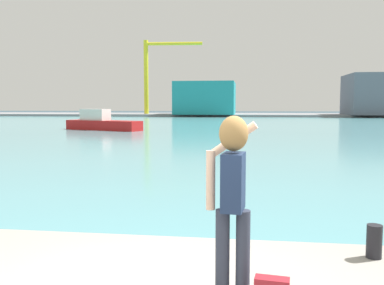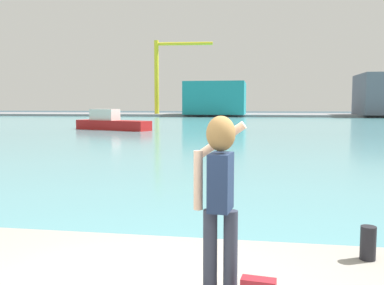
% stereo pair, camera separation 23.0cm
% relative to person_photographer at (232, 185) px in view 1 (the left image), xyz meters
% --- Properties ---
extents(ground_plane, '(220.00, 220.00, 0.00)m').
position_rel_person_photographer_xyz_m(ground_plane, '(-0.64, 49.60, -1.75)').
color(ground_plane, '#334751').
extents(harbor_water, '(140.00, 100.00, 0.02)m').
position_rel_person_photographer_xyz_m(harbor_water, '(-0.64, 51.60, -1.74)').
color(harbor_water, '#599EA8').
rests_on(harbor_water, ground_plane).
extents(far_shore_dock, '(140.00, 20.00, 0.48)m').
position_rel_person_photographer_xyz_m(far_shore_dock, '(-0.64, 91.60, -1.51)').
color(far_shore_dock, gray).
rests_on(far_shore_dock, ground_plane).
extents(person_photographer, '(0.53, 0.56, 1.74)m').
position_rel_person_photographer_xyz_m(person_photographer, '(0.00, 0.00, 0.00)').
color(person_photographer, '#2D3342').
rests_on(person_photographer, quay_promenade).
extents(harbor_bollard, '(0.18, 0.18, 0.40)m').
position_rel_person_photographer_xyz_m(harbor_bollard, '(1.67, 1.13, -0.86)').
color(harbor_bollard, black).
rests_on(harbor_bollard, quay_promenade).
extents(boat_moored, '(8.54, 4.84, 2.07)m').
position_rel_person_photographer_xyz_m(boat_moored, '(-14.38, 35.79, -1.01)').
color(boat_moored, '#B21919').
rests_on(boat_moored, harbor_water).
extents(warehouse_left, '(12.61, 12.48, 6.89)m').
position_rel_person_photographer_xyz_m(warehouse_left, '(-9.08, 86.17, 2.18)').
color(warehouse_left, teal).
rests_on(warehouse_left, far_shore_dock).
extents(warehouse_right, '(13.96, 12.28, 8.26)m').
position_rel_person_photographer_xyz_m(warehouse_right, '(27.27, 85.65, 2.86)').
color(warehouse_right, slate).
rests_on(warehouse_right, far_shore_dock).
extents(port_crane, '(13.10, 1.73, 16.35)m').
position_rel_person_photographer_xyz_m(port_crane, '(-20.92, 87.66, 8.93)').
color(port_crane, yellow).
rests_on(port_crane, far_shore_dock).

